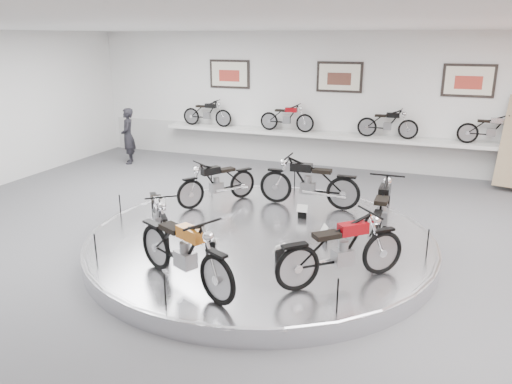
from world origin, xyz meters
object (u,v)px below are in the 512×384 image
at_px(shelf, 335,136).
at_px(bike_b, 309,182).
at_px(bike_f, 342,249).
at_px(display_platform, 260,241).
at_px(bike_c, 217,182).
at_px(bike_d, 159,215).
at_px(visitor, 128,136).
at_px(bike_a, 382,210).
at_px(bike_e, 184,250).

distance_m(shelf, bike_b, 4.55).
bearing_deg(bike_f, bike_b, 70.33).
height_order(display_platform, bike_c, bike_c).
bearing_deg(bike_b, shelf, -86.17).
xyz_separation_m(bike_b, bike_d, (-2.05, -2.74, -0.08)).
height_order(bike_f, visitor, visitor).
distance_m(bike_d, visitor, 7.28).
bearing_deg(bike_b, visitor, -25.52).
relative_size(display_platform, bike_a, 3.44).
xyz_separation_m(bike_b, visitor, (-6.60, 2.94, 0.02)).
bearing_deg(bike_d, bike_b, 104.09).
bearing_deg(bike_d, shelf, 128.24).
distance_m(display_platform, bike_b, 2.05).
bearing_deg(bike_f, bike_a, 37.65).
relative_size(bike_b, bike_f, 1.03).
bearing_deg(bike_a, visitor, 62.50).
height_order(bike_a, bike_f, bike_a).
xyz_separation_m(display_platform, visitor, (-6.18, 4.82, 0.72)).
height_order(display_platform, bike_e, bike_e).
relative_size(display_platform, bike_c, 3.83).
bearing_deg(bike_d, visitor, 179.57).
bearing_deg(shelf, bike_c, -106.70).
bearing_deg(bike_d, bike_a, 72.06).
height_order(shelf, bike_a, bike_a).
bearing_deg(bike_e, bike_a, 74.97).
relative_size(display_platform, visitor, 3.69).
distance_m(display_platform, bike_c, 2.13).
relative_size(bike_b, bike_c, 1.12).
xyz_separation_m(shelf, bike_b, (0.42, -4.52, -0.15)).
distance_m(display_platform, bike_a, 2.31).
bearing_deg(bike_e, bike_c, 133.50).
height_order(bike_a, bike_b, bike_b).
xyz_separation_m(bike_c, bike_e, (1.17, -3.63, 0.07)).
bearing_deg(display_platform, bike_d, -152.13).
distance_m(bike_c, bike_d, 2.23).
bearing_deg(display_platform, bike_b, 77.40).
bearing_deg(bike_e, shelf, 113.43).
bearing_deg(visitor, display_platform, 20.00).
distance_m(shelf, bike_a, 6.18).
height_order(display_platform, bike_f, bike_f).
relative_size(bike_e, visitor, 1.09).
bearing_deg(bike_d, bike_f, 42.49).
relative_size(bike_d, bike_f, 0.87).
bearing_deg(visitor, bike_e, 7.40).
height_order(shelf, bike_d, bike_d).
bearing_deg(bike_e, visitor, 155.15).
relative_size(bike_d, bike_e, 0.84).
distance_m(bike_a, bike_e, 3.78).
distance_m(bike_c, visitor, 5.81).
bearing_deg(visitor, bike_a, 30.97).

